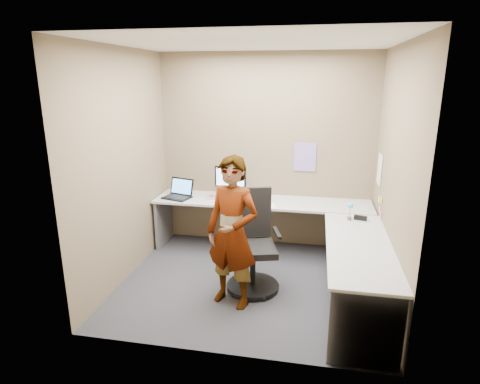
% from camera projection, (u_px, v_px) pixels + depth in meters
% --- Properties ---
extents(ground, '(3.00, 3.00, 0.00)m').
position_uv_depth(ground, '(250.00, 283.00, 4.78)').
color(ground, '#2A292F').
rests_on(ground, ground).
extents(wall_back, '(3.00, 0.00, 3.00)m').
position_uv_depth(wall_back, '(266.00, 152.00, 5.63)').
color(wall_back, brown).
rests_on(wall_back, ground).
extents(wall_right, '(0.00, 2.70, 2.70)m').
position_uv_depth(wall_right, '(394.00, 179.00, 4.13)').
color(wall_right, brown).
rests_on(wall_right, ground).
extents(wall_left, '(0.00, 2.70, 2.70)m').
position_uv_depth(wall_left, '(124.00, 167.00, 4.68)').
color(wall_left, brown).
rests_on(wall_left, ground).
extents(ceiling, '(3.00, 3.00, 0.00)m').
position_uv_depth(ceiling, '(251.00, 42.00, 4.03)').
color(ceiling, white).
rests_on(ceiling, wall_back).
extents(desk, '(2.98, 2.58, 0.73)m').
position_uv_depth(desk, '(290.00, 228.00, 4.90)').
color(desk, '#A9A9A9').
rests_on(desk, ground).
extents(paper_ream, '(0.27, 0.20, 0.05)m').
position_uv_depth(paper_ream, '(230.00, 198.00, 5.54)').
color(paper_ream, red).
rests_on(paper_ream, desk).
extents(monitor, '(0.43, 0.13, 0.41)m').
position_uv_depth(monitor, '(230.00, 179.00, 5.48)').
color(monitor, black).
rests_on(monitor, paper_ream).
extents(laptop, '(0.43, 0.39, 0.26)m').
position_uv_depth(laptop, '(179.00, 193.00, 5.64)').
color(laptop, black).
rests_on(laptop, desk).
extents(trackball_mouse, '(0.12, 0.08, 0.07)m').
position_uv_depth(trackball_mouse, '(212.00, 197.00, 5.56)').
color(trackball_mouse, '#B7B7BC').
rests_on(trackball_mouse, desk).
extents(origami, '(0.10, 0.10, 0.06)m').
position_uv_depth(origami, '(273.00, 204.00, 5.24)').
color(origami, white).
rests_on(origami, desk).
extents(stapler, '(0.16, 0.08, 0.05)m').
position_uv_depth(stapler, '(360.00, 218.00, 4.74)').
color(stapler, black).
rests_on(stapler, desk).
extents(flower, '(0.07, 0.07, 0.22)m').
position_uv_depth(flower, '(350.00, 208.00, 4.72)').
color(flower, brown).
rests_on(flower, desk).
extents(calendar_purple, '(0.30, 0.01, 0.40)m').
position_uv_depth(calendar_purple, '(305.00, 157.00, 5.53)').
color(calendar_purple, '#846BB7').
rests_on(calendar_purple, wall_back).
extents(calendar_white, '(0.01, 0.28, 0.38)m').
position_uv_depth(calendar_white, '(380.00, 169.00, 5.01)').
color(calendar_white, white).
rests_on(calendar_white, wall_right).
extents(sticky_note_a, '(0.01, 0.07, 0.07)m').
position_uv_depth(sticky_note_a, '(381.00, 200.00, 4.76)').
color(sticky_note_a, '#F2E059').
rests_on(sticky_note_a, wall_right).
extents(sticky_note_b, '(0.01, 0.07, 0.07)m').
position_uv_depth(sticky_note_b, '(380.00, 210.00, 4.85)').
color(sticky_note_b, pink).
rests_on(sticky_note_b, wall_right).
extents(sticky_note_c, '(0.01, 0.07, 0.07)m').
position_uv_depth(sticky_note_c, '(381.00, 214.00, 4.74)').
color(sticky_note_c, pink).
rests_on(sticky_note_c, wall_right).
extents(sticky_note_d, '(0.01, 0.07, 0.07)m').
position_uv_depth(sticky_note_d, '(379.00, 199.00, 4.91)').
color(sticky_note_d, '#F2E059').
rests_on(sticky_note_d, wall_right).
extents(office_chair, '(0.65, 0.63, 1.13)m').
position_uv_depth(office_chair, '(252.00, 250.00, 4.58)').
color(office_chair, black).
rests_on(office_chair, ground).
extents(person, '(0.68, 0.56, 1.62)m').
position_uv_depth(person, '(232.00, 233.00, 4.15)').
color(person, '#999399').
rests_on(person, ground).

